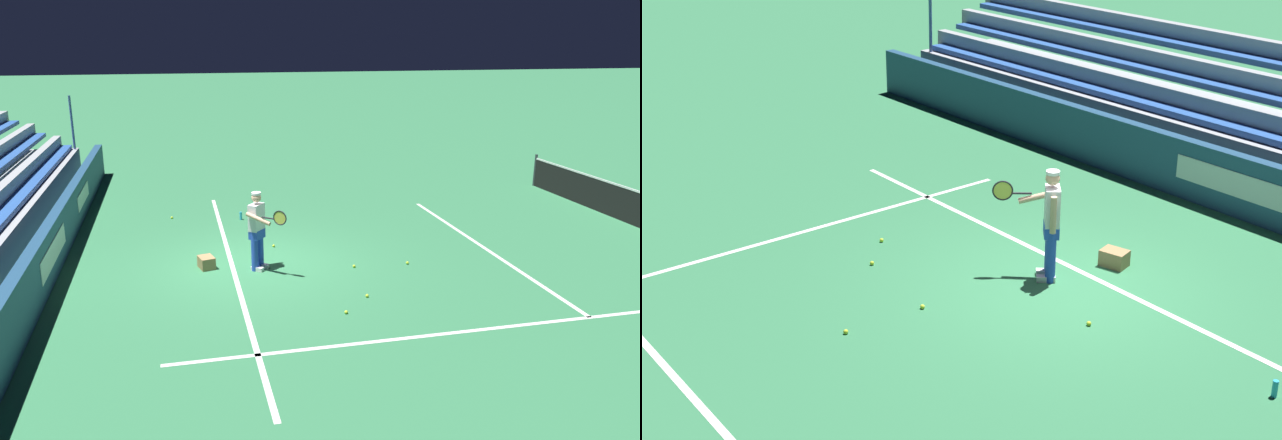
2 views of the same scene
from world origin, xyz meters
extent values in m
plane|color=#337A4C|center=(0.00, 0.00, 0.00)|extent=(160.00, 160.00, 0.00)
cube|color=white|center=(0.00, -0.50, 0.00)|extent=(12.00, 0.10, 0.01)
cube|color=white|center=(4.11, 4.00, 0.00)|extent=(0.10, 12.00, 0.01)
cube|color=white|center=(0.00, 5.50, 0.00)|extent=(8.22, 0.10, 0.01)
cube|color=navy|center=(0.00, -4.25, 0.55)|extent=(21.70, 0.24, 1.10)
cube|color=silver|center=(-0.09, -4.13, 0.61)|extent=(2.80, 0.01, 0.44)
cube|color=silver|center=(-4.93, -4.13, 0.61)|extent=(2.20, 0.01, 0.40)
cylinder|color=#4C70B2|center=(-10.00, -4.95, 1.48)|extent=(0.08, 0.08, 2.95)
cylinder|color=blue|center=(0.20, 0.10, 0.44)|extent=(0.15, 0.15, 0.88)
cylinder|color=blue|center=(0.37, -0.04, 0.44)|extent=(0.15, 0.15, 0.88)
cube|color=white|center=(0.24, 0.15, 0.04)|extent=(0.26, 0.29, 0.09)
cube|color=white|center=(0.40, 0.00, 0.04)|extent=(0.26, 0.29, 0.09)
cube|color=blue|center=(0.28, 0.03, 0.80)|extent=(0.40, 0.39, 0.20)
cube|color=white|center=(0.28, 0.03, 1.17)|extent=(0.41, 0.39, 0.58)
sphere|color=tan|center=(0.29, 0.04, 1.60)|extent=(0.21, 0.21, 0.21)
cylinder|color=white|center=(0.29, 0.04, 1.69)|extent=(0.20, 0.20, 0.05)
cylinder|color=tan|center=(0.09, 0.19, 1.13)|extent=(0.09, 0.09, 0.56)
cylinder|color=tan|center=(0.60, 0.02, 1.22)|extent=(0.44, 0.51, 0.24)
cylinder|color=black|center=(0.75, 0.21, 1.27)|extent=(0.22, 0.25, 0.03)
torus|color=black|center=(0.93, 0.42, 1.31)|extent=(0.22, 0.26, 0.31)
cylinder|color=#D6D14C|center=(0.93, 0.42, 1.31)|extent=(0.18, 0.21, 0.27)
cube|color=#A87F51|center=(-0.02, -1.05, 0.13)|extent=(0.46, 0.39, 0.26)
sphere|color=#CCE533|center=(2.95, 1.28, 0.03)|extent=(0.07, 0.07, 0.07)
sphere|color=#CCE533|center=(0.69, 2.09, 0.03)|extent=(0.07, 0.07, 0.07)
sphere|color=#CCE533|center=(-1.09, 0.60, 0.03)|extent=(0.07, 0.07, 0.07)
sphere|color=#CCE533|center=(0.76, 3.30, 0.03)|extent=(0.07, 0.07, 0.07)
sphere|color=#CCE533|center=(2.32, 1.87, 0.03)|extent=(0.07, 0.07, 0.07)
sphere|color=#CCE533|center=(-4.17, -1.76, 0.03)|extent=(0.07, 0.07, 0.07)
cylinder|color=#33B2E5|center=(-3.63, 0.09, 0.11)|extent=(0.07, 0.07, 0.22)
cylinder|color=#33383D|center=(-5.50, 10.28, 0.54)|extent=(0.09, 0.09, 1.07)
camera|label=1|loc=(12.97, -1.59, 4.82)|focal=35.00mm
camera|label=2|loc=(-8.31, 8.49, 6.03)|focal=50.00mm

